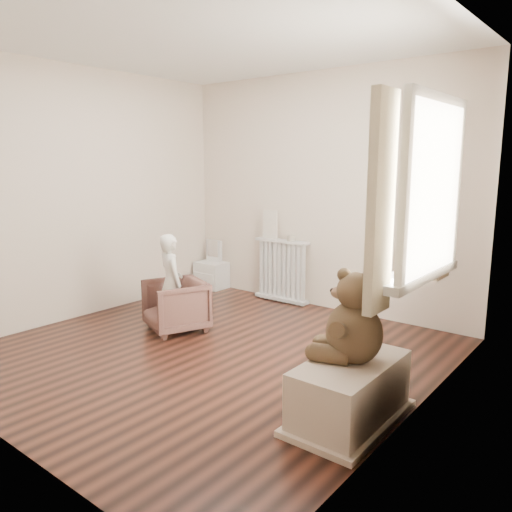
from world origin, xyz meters
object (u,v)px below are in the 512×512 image
Objects in this scene: radiator at (282,269)px; toy_vanity at (212,267)px; armchair at (176,306)px; child at (171,283)px; toy_bench at (350,391)px; teddy_bear at (355,319)px; plush_cat at (436,248)px.

toy_vanity is (-1.11, -0.03, -0.11)m from radiator.
radiator is 1.18× the size of toy_vanity.
armchair is at bearing -97.96° from radiator.
child reaches higher than toy_vanity.
child reaches higher than toy_bench.
plush_cat is at bearing 65.61° from teddy_bear.
toy_bench is (1.96, -1.99, -0.19)m from radiator.
plush_cat is at bearing 82.14° from toy_bench.
toy_vanity is 1.71m from armchair.
child reaches higher than radiator.
plush_cat is at bearing -143.80° from child.
plush_cat is at bearing -25.02° from radiator.
plush_cat reaches higher than child.
armchair reaches higher than toy_bench.
teddy_bear is at bearing 89.23° from toy_bench.
radiator is at bearing -75.06° from child.
teddy_bear is at bearing -32.28° from toy_vanity.
radiator is at bearing 176.86° from plush_cat.
toy_bench is at bearing -75.98° from plush_cat.
armchair is 1.90× the size of plush_cat.
teddy_bear is at bearing 10.08° from armchair.
plush_cat reaches higher than armchair.
armchair is at bearing 166.83° from toy_bench.
plush_cat reaches higher than toy_bench.
teddy_bear reaches higher than radiator.
child is 2.23m from toy_bench.
radiator is 1.28× the size of teddy_bear.
radiator reaches higher than armchair.
plush_cat is at bearing 35.02° from armchair.
armchair is (0.90, -1.46, -0.02)m from toy_vanity.
radiator is 2.55× the size of plush_cat.
radiator is 2.79m from teddy_bear.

